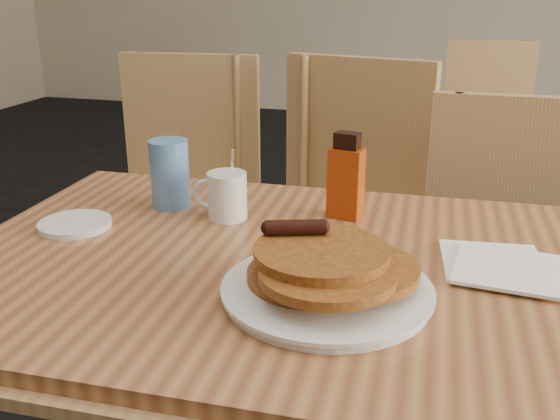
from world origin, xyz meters
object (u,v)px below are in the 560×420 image
object	(u,v)px
chair_neighbor_near	(504,231)
chair_wall_extra	(181,184)
chair_main_far	(349,204)
coffee_mug	(226,195)
blue_tumbler	(170,174)
pancake_plate	(327,278)
chair_neighbor_far	(485,121)
neighbor_table	(500,122)
syrup_bottle	(346,179)
main_table	(295,282)

from	to	relation	value
chair_neighbor_near	chair_wall_extra	xyz separation A→B (m)	(-0.97, 0.08, 0.02)
chair_main_far	coffee_mug	bearing A→B (deg)	-91.41
chair_main_far	blue_tumbler	world-z (taller)	chair_main_far
pancake_plate	chair_neighbor_near	bearing A→B (deg)	68.59
chair_wall_extra	blue_tumbler	distance (m)	0.69
chair_neighbor_far	chair_neighbor_near	size ratio (longest dim) A/B	0.98
chair_neighbor_far	chair_neighbor_near	distance (m)	1.48
neighbor_table	chair_main_far	size ratio (longest dim) A/B	1.21
neighbor_table	pancake_plate	xyz separation A→B (m)	(-0.34, -1.58, 0.07)
chair_neighbor_far	syrup_bottle	xyz separation A→B (m)	(-0.36, -1.97, 0.28)
neighbor_table	chair_wall_extra	size ratio (longest dim) A/B	1.22
chair_neighbor_far	pancake_plate	bearing A→B (deg)	-99.24
chair_main_far	coffee_mug	distance (m)	0.63
neighbor_table	chair_wall_extra	distance (m)	1.20
chair_wall_extra	pancake_plate	xyz separation A→B (m)	(0.65, -0.91, 0.19)
chair_wall_extra	pancake_plate	bearing A→B (deg)	-59.82
main_table	chair_wall_extra	distance (m)	0.99
chair_neighbor_far	coffee_mug	size ratio (longest dim) A/B	6.28
main_table	syrup_bottle	distance (m)	0.26
neighbor_table	coffee_mug	bearing A→B (deg)	-114.60
chair_wall_extra	blue_tumbler	world-z (taller)	chair_wall_extra
syrup_bottle	chair_wall_extra	bearing A→B (deg)	148.09
pancake_plate	coffee_mug	size ratio (longest dim) A/B	2.16
pancake_plate	coffee_mug	world-z (taller)	coffee_mug
neighbor_table	chair_main_far	world-z (taller)	chair_main_far
chair_main_far	chair_neighbor_near	bearing A→B (deg)	11.79
pancake_plate	chair_wall_extra	bearing A→B (deg)	125.54
chair_main_far	chair_neighbor_near	size ratio (longest dim) A/B	1.05
main_table	chair_neighbor_near	bearing A→B (deg)	60.64
chair_wall_extra	neighbor_table	bearing A→B (deg)	28.91
chair_main_far	chair_wall_extra	world-z (taller)	chair_main_far
main_table	blue_tumbler	xyz separation A→B (m)	(-0.32, 0.20, 0.11)
main_table	coffee_mug	xyz separation A→B (m)	(-0.18, 0.16, 0.09)
coffee_mug	blue_tumbler	size ratio (longest dim) A/B	1.04
chair_main_far	syrup_bottle	xyz separation A→B (m)	(0.07, -0.51, 0.23)
neighbor_table	chair_neighbor_near	size ratio (longest dim) A/B	1.27
neighbor_table	chair_main_far	xyz separation A→B (m)	(-0.44, -0.73, -0.11)
chair_main_far	chair_neighbor_far	bearing A→B (deg)	87.96
chair_main_far	blue_tumbler	xyz separation A→B (m)	(-0.30, -0.54, 0.22)
main_table	pancake_plate	world-z (taller)	pancake_plate
pancake_plate	syrup_bottle	world-z (taller)	syrup_bottle
syrup_bottle	blue_tumbler	world-z (taller)	syrup_bottle
pancake_plate	blue_tumbler	xyz separation A→B (m)	(-0.40, 0.31, 0.04)
chair_neighbor_far	coffee_mug	xyz separation A→B (m)	(-0.58, -2.04, 0.24)
neighbor_table	blue_tumbler	size ratio (longest dim) A/B	8.47
chair_neighbor_far	syrup_bottle	bearing A→B (deg)	-101.50
chair_neighbor_near	chair_wall_extra	bearing A→B (deg)	176.14
chair_main_far	pancake_plate	world-z (taller)	chair_main_far
chair_main_far	coffee_mug	xyz separation A→B (m)	(-0.16, -0.57, 0.20)
chair_neighbor_near	coffee_mug	bearing A→B (deg)	-135.76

